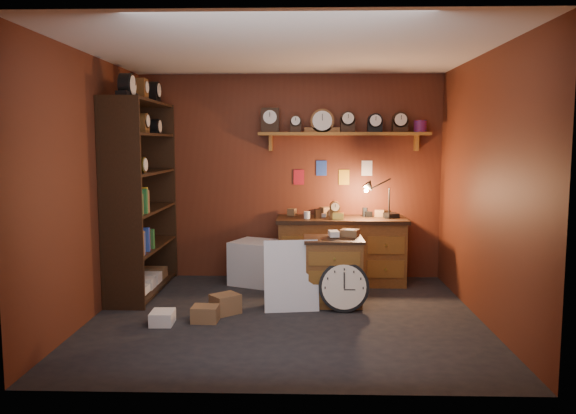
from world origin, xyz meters
The scene contains 11 objects.
floor centered at (0.00, 0.00, 0.00)m, with size 4.00×4.00×0.00m, color black.
room_shell centered at (0.04, 0.11, 1.72)m, with size 4.02×3.62×2.71m.
shelving_unit centered at (-1.79, 0.98, 1.25)m, with size 0.47×1.60×2.58m.
workbench centered at (0.67, 1.47, 0.47)m, with size 1.66×0.66×1.36m.
low_cabinet centered at (0.52, 0.51, 0.41)m, with size 0.66×0.56×0.84m.
big_round_clock centered at (0.62, 0.23, 0.27)m, with size 0.54×0.17×0.54m.
white_panel centered at (0.06, 0.24, 0.00)m, with size 0.59×0.03×0.78m, color silver.
mini_fridge centered at (-0.43, 1.39, 0.28)m, with size 0.70×0.73×0.55m.
floor_box_a centered at (-0.81, -0.17, 0.08)m, with size 0.26×0.22×0.16m, color brown.
floor_box_b centered at (-1.22, -0.26, 0.07)m, with size 0.22×0.27×0.13m, color white.
floor_box_c centered at (-0.64, 0.11, 0.10)m, with size 0.28×0.23×0.21m, color brown.
Camera 1 is at (0.18, -5.67, 1.80)m, focal length 35.00 mm.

